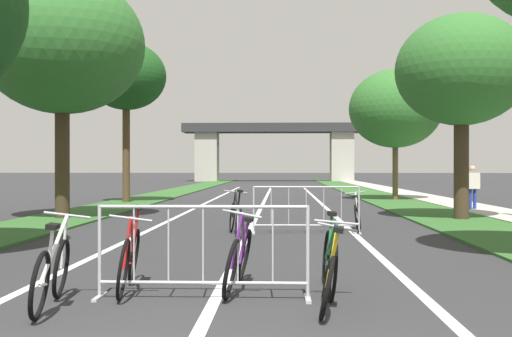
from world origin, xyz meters
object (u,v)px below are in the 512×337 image
tree_left_pine_far (126,77)px  crowd_barrier_nearest (203,252)px  bicycle_black_6 (235,217)px  bicycle_green_0 (330,260)px  bicycle_white_2 (52,273)px  pedestrian_in_red_jacket (472,184)px  tree_right_maple_mid (461,71)px  tree_left_pine_near (62,45)px  bicycle_red_5 (130,258)px  tree_right_oak_near (395,109)px  bicycle_silver_4 (357,215)px  bicycle_purple_1 (239,259)px  crowd_barrier_second (306,210)px  bicycle_yellow_3 (329,275)px

tree_left_pine_far → crowd_barrier_nearest: size_ratio=2.74×
bicycle_black_6 → bicycle_green_0: bearing=-86.5°
bicycle_white_2 → pedestrian_in_red_jacket: 16.77m
tree_right_maple_mid → bicycle_green_0: bearing=-114.1°
tree_left_pine_near → bicycle_red_5: 11.62m
tree_left_pine_near → bicycle_green_0: bearing=-55.3°
tree_right_oak_near → crowd_barrier_nearest: (-5.89, -20.26, -3.52)m
bicycle_silver_4 → crowd_barrier_nearest: bearing=-100.4°
bicycle_purple_1 → bicycle_white_2: 2.14m
tree_left_pine_near → bicycle_purple_1: 12.10m
crowd_barrier_second → bicycle_red_5: size_ratio=1.40×
crowd_barrier_nearest → crowd_barrier_second: 6.92m
bicycle_black_6 → pedestrian_in_red_jacket: bearing=34.1°
bicycle_white_2 → bicycle_silver_4: bicycle_white_2 is taller
bicycle_purple_1 → bicycle_black_6: (-0.48, 5.85, 0.01)m
pedestrian_in_red_jacket → tree_right_maple_mid: bearing=56.1°
tree_left_pine_near → bicycle_purple_1: size_ratio=3.91×
tree_right_oak_near → bicycle_yellow_3: size_ratio=3.55×
pedestrian_in_red_jacket → bicycle_silver_4: bearing=42.1°
bicycle_green_0 → bicycle_yellow_3: bearing=85.1°
crowd_barrier_second → bicycle_green_0: crowd_barrier_second is taller
bicycle_green_0 → bicycle_white_2: 3.11m
bicycle_yellow_3 → pedestrian_in_red_jacket: bearing=72.8°
tree_right_maple_mid → bicycle_purple_1: size_ratio=3.22×
bicycle_white_2 → bicycle_red_5: bearing=48.6°
crowd_barrier_second → bicycle_red_5: bearing=-110.2°
bicycle_green_0 → bicycle_purple_1: bicycle_purple_1 is taller
tree_right_maple_mid → bicycle_red_5: 12.52m
bicycle_yellow_3 → tree_left_pine_far: bearing=115.8°
bicycle_purple_1 → bicycle_white_2: bicycle_purple_1 is taller
bicycle_green_0 → bicycle_black_6: 6.12m
tree_right_oak_near → crowd_barrier_second: size_ratio=2.39×
bicycle_silver_4 → pedestrian_in_red_jacket: size_ratio=1.08×
bicycle_yellow_3 → bicycle_black_6: bicycle_black_6 is taller
crowd_barrier_second → bicycle_silver_4: crowd_barrier_second is taller
crowd_barrier_second → bicycle_red_5: (-2.35, -6.39, -0.13)m
tree_left_pine_far → bicycle_purple_1: bearing=-71.5°
crowd_barrier_second → bicycle_silver_4: (1.20, 0.55, -0.16)m
bicycle_green_0 → bicycle_white_2: size_ratio=1.02×
tree_right_oak_near → bicycle_green_0: tree_right_oak_near is taller
tree_left_pine_near → pedestrian_in_red_jacket: tree_left_pine_near is taller
crowd_barrier_second → bicycle_purple_1: bearing=-99.6°
tree_left_pine_near → tree_right_oak_near: 15.10m
bicycle_silver_4 → bicycle_black_6: bicycle_black_6 is taller
crowd_barrier_nearest → crowd_barrier_second: same height
tree_right_maple_mid → crowd_barrier_second: 6.67m
tree_left_pine_near → bicycle_green_0: (6.74, -9.74, -4.54)m
tree_left_pine_near → bicycle_white_2: (3.79, -10.69, -4.54)m
tree_left_pine_near → crowd_barrier_nearest: tree_left_pine_near is taller
bicycle_purple_1 → bicycle_silver_4: 7.20m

